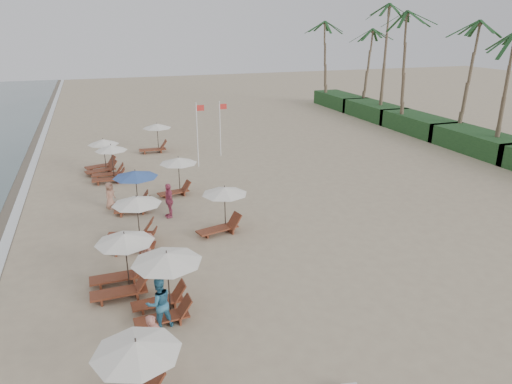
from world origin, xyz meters
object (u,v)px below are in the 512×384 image
object	(u,v)px
inland_station_2	(155,136)
flag_pole_near	(198,132)
lounger_station_4	(133,189)
beachgoer_far_a	(169,200)
lounger_station_2	(120,265)
inland_station_0	(221,206)
lounger_station_0	(130,380)
lounger_station_6	(101,157)
lounger_station_1	(163,282)
beachgoer_mid_b	(148,254)
beachgoer_far_b	(110,195)
lounger_station_3	(132,223)
beachgoer_mid_a	(159,303)
lounger_station_5	(109,165)
beachgoer_near	(154,341)
inland_station_1	(176,171)

from	to	relation	value
inland_station_2	flag_pole_near	size ratio (longest dim) A/B	0.61
lounger_station_4	beachgoer_far_a	world-z (taller)	lounger_station_4
lounger_station_2	inland_station_2	bearing A→B (deg)	78.68
lounger_station_4	inland_station_0	xyz separation A→B (m)	(3.78, -4.28, 0.11)
lounger_station_0	lounger_station_6	world-z (taller)	lounger_station_0
lounger_station_2	beachgoer_far_a	size ratio (longest dim) A/B	1.42
lounger_station_1	inland_station_0	xyz separation A→B (m)	(3.74, 6.14, 0.02)
beachgoer_mid_b	beachgoer_far_b	world-z (taller)	beachgoer_mid_b
lounger_station_1	flag_pole_near	distance (m)	18.28
flag_pole_near	lounger_station_3	bearing A→B (deg)	-116.11
lounger_station_2	inland_station_2	distance (m)	20.86
lounger_station_6	beachgoer_mid_a	distance (m)	19.15
beachgoer_far_a	beachgoer_far_b	distance (m)	3.71
lounger_station_5	inland_station_0	distance (m)	11.21
lounger_station_1	lounger_station_2	xyz separation A→B (m)	(-1.30, 2.17, -0.22)
lounger_station_2	beachgoer_mid_a	xyz separation A→B (m)	(1.06, -2.81, -0.16)
beachgoer_near	beachgoer_far_a	distance (m)	11.55
lounger_station_3	inland_station_2	distance (m)	16.94
lounger_station_3	lounger_station_4	distance (m)	4.44
inland_station_2	flag_pole_near	world-z (taller)	flag_pole_near
inland_station_0	lounger_station_3	bearing A→B (deg)	-178.16
lounger_station_4	inland_station_1	size ratio (longest dim) A/B	1.00
lounger_station_1	beachgoer_far_b	distance (m)	11.26
lounger_station_5	flag_pole_near	distance (m)	6.49
beachgoer_near	beachgoer_far_b	bearing A→B (deg)	49.46
inland_station_2	beachgoer_near	distance (m)	25.33
lounger_station_1	lounger_station_5	size ratio (longest dim) A/B	1.04
lounger_station_4	lounger_station_6	distance (m)	8.18
lounger_station_4	flag_pole_near	xyz separation A→B (m)	(5.19, 7.07, 1.32)
inland_station_1	inland_station_2	bearing A→B (deg)	89.21
inland_station_2	lounger_station_3	bearing A→B (deg)	-101.13
lounger_station_2	beachgoer_far_a	distance (m)	7.29
beachgoer_far_b	inland_station_2	bearing A→B (deg)	14.70
inland_station_0	beachgoer_mid_a	size ratio (longest dim) A/B	1.51
lounger_station_4	inland_station_1	world-z (taller)	lounger_station_4
beachgoer_far_a	inland_station_1	bearing A→B (deg)	159.57
beachgoer_far_b	beachgoer_mid_b	bearing A→B (deg)	-138.15
lounger_station_2	lounger_station_4	size ratio (longest dim) A/B	1.01
lounger_station_1	lounger_station_4	size ratio (longest dim) A/B	0.99
lounger_station_5	beachgoer_mid_b	world-z (taller)	lounger_station_5
inland_station_1	lounger_station_0	bearing A→B (deg)	-104.04
flag_pole_near	beachgoer_near	bearing A→B (deg)	-106.26
lounger_station_3	lounger_station_4	xyz separation A→B (m)	(0.44, 4.42, 0.12)
inland_station_0	beachgoer_far_a	world-z (taller)	inland_station_0
beachgoer_far_b	flag_pole_near	size ratio (longest dim) A/B	0.33
lounger_station_1	beachgoer_far_a	xyz separation A→B (m)	(1.63, 8.85, -0.37)
lounger_station_0	lounger_station_4	xyz separation A→B (m)	(1.43, 14.69, 0.06)
lounger_station_3	beachgoer_near	bearing A→B (deg)	-91.28
inland_station_0	beachgoer_far_b	xyz separation A→B (m)	(-4.99, 5.04, -0.58)
inland_station_0	inland_station_1	xyz separation A→B (m)	(-1.10, 6.06, 0.11)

